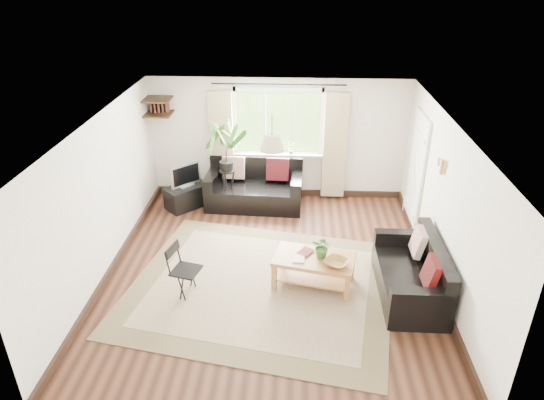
# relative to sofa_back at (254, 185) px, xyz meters

# --- Properties ---
(floor) EXTENTS (5.50, 5.50, 0.00)m
(floor) POSITION_rel_sofa_back_xyz_m (0.44, -2.23, -0.43)
(floor) COLOR black
(floor) RESTS_ON ground
(ceiling) EXTENTS (5.50, 5.50, 0.00)m
(ceiling) POSITION_rel_sofa_back_xyz_m (0.44, -2.23, 1.97)
(ceiling) COLOR white
(ceiling) RESTS_ON floor
(wall_back) EXTENTS (5.00, 0.02, 2.40)m
(wall_back) POSITION_rel_sofa_back_xyz_m (0.44, 0.52, 0.77)
(wall_back) COLOR silver
(wall_back) RESTS_ON floor
(wall_front) EXTENTS (5.00, 0.02, 2.40)m
(wall_front) POSITION_rel_sofa_back_xyz_m (0.44, -4.98, 0.77)
(wall_front) COLOR silver
(wall_front) RESTS_ON floor
(wall_left) EXTENTS (0.02, 5.50, 2.40)m
(wall_left) POSITION_rel_sofa_back_xyz_m (-2.06, -2.23, 0.77)
(wall_left) COLOR silver
(wall_left) RESTS_ON floor
(wall_right) EXTENTS (0.02, 5.50, 2.40)m
(wall_right) POSITION_rel_sofa_back_xyz_m (2.94, -2.23, 0.77)
(wall_right) COLOR silver
(wall_right) RESTS_ON floor
(rug) EXTENTS (4.32, 3.88, 0.02)m
(rug) POSITION_rel_sofa_back_xyz_m (0.31, -2.63, -0.42)
(rug) COLOR beige
(rug) RESTS_ON floor
(window) EXTENTS (2.50, 0.16, 2.16)m
(window) POSITION_rel_sofa_back_xyz_m (0.44, 0.48, 1.12)
(window) COLOR white
(window) RESTS_ON wall_back
(door) EXTENTS (0.06, 0.96, 2.06)m
(door) POSITION_rel_sofa_back_xyz_m (2.91, -0.53, 0.57)
(door) COLOR silver
(door) RESTS_ON wall_right
(corner_shelf) EXTENTS (0.50, 0.50, 0.34)m
(corner_shelf) POSITION_rel_sofa_back_xyz_m (-1.81, 0.27, 1.46)
(corner_shelf) COLOR black
(corner_shelf) RESTS_ON wall_back
(pendant_lamp) EXTENTS (0.36, 0.36, 0.54)m
(pendant_lamp) POSITION_rel_sofa_back_xyz_m (0.44, -1.83, 1.62)
(pendant_lamp) COLOR beige
(pendant_lamp) RESTS_ON ceiling
(wall_sconce) EXTENTS (0.12, 0.12, 0.28)m
(wall_sconce) POSITION_rel_sofa_back_xyz_m (2.87, -1.93, 1.31)
(wall_sconce) COLOR beige
(wall_sconce) RESTS_ON wall_right
(sofa_back) EXTENTS (1.88, 1.00, 0.86)m
(sofa_back) POSITION_rel_sofa_back_xyz_m (0.00, 0.00, 0.00)
(sofa_back) COLOR black
(sofa_back) RESTS_ON floor
(sofa_right) EXTENTS (1.67, 0.84, 0.78)m
(sofa_right) POSITION_rel_sofa_back_xyz_m (2.46, -2.68, -0.04)
(sofa_right) COLOR black
(sofa_right) RESTS_ON floor
(coffee_table) EXTENTS (1.28, 0.88, 0.48)m
(coffee_table) POSITION_rel_sofa_back_xyz_m (1.09, -2.53, -0.19)
(coffee_table) COLOR brown
(coffee_table) RESTS_ON floor
(table_plant) EXTENTS (0.37, 0.35, 0.33)m
(table_plant) POSITION_rel_sofa_back_xyz_m (1.21, -2.50, 0.21)
(table_plant) COLOR #326026
(table_plant) RESTS_ON coffee_table
(bowl) EXTENTS (0.45, 0.45, 0.08)m
(bowl) POSITION_rel_sofa_back_xyz_m (1.40, -2.71, 0.09)
(bowl) COLOR olive
(bowl) RESTS_ON coffee_table
(book_a) EXTENTS (0.19, 0.24, 0.02)m
(book_a) POSITION_rel_sofa_back_xyz_m (0.78, -2.57, 0.06)
(book_a) COLOR white
(book_a) RESTS_ON coffee_table
(book_b) EXTENTS (0.28, 0.30, 0.02)m
(book_b) POSITION_rel_sofa_back_xyz_m (0.89, -2.35, 0.06)
(book_b) COLOR #5B2924
(book_b) RESTS_ON coffee_table
(tv_stand) EXTENTS (0.90, 0.89, 0.44)m
(tv_stand) POSITION_rel_sofa_back_xyz_m (-1.31, -0.11, -0.21)
(tv_stand) COLOR black
(tv_stand) RESTS_ON floor
(tv) EXTENTS (0.59, 0.58, 0.48)m
(tv) POSITION_rel_sofa_back_xyz_m (-1.31, -0.11, 0.24)
(tv) COLOR #A5A5AA
(tv) RESTS_ON tv_stand
(palm_stand) EXTENTS (0.82, 0.82, 1.71)m
(palm_stand) POSITION_rel_sofa_back_xyz_m (-0.51, -0.12, 0.42)
(palm_stand) COLOR black
(palm_stand) RESTS_ON floor
(folding_chair) EXTENTS (0.50, 0.50, 0.79)m
(folding_chair) POSITION_rel_sofa_back_xyz_m (-0.74, -2.85, -0.04)
(folding_chair) COLOR black
(folding_chair) RESTS_ON floor
(sill_plant) EXTENTS (0.14, 0.10, 0.27)m
(sill_plant) POSITION_rel_sofa_back_xyz_m (0.69, 0.40, 0.63)
(sill_plant) COLOR #2D6023
(sill_plant) RESTS_ON window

